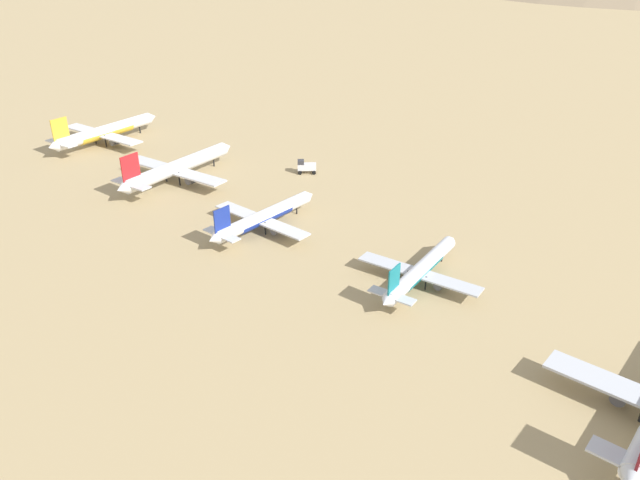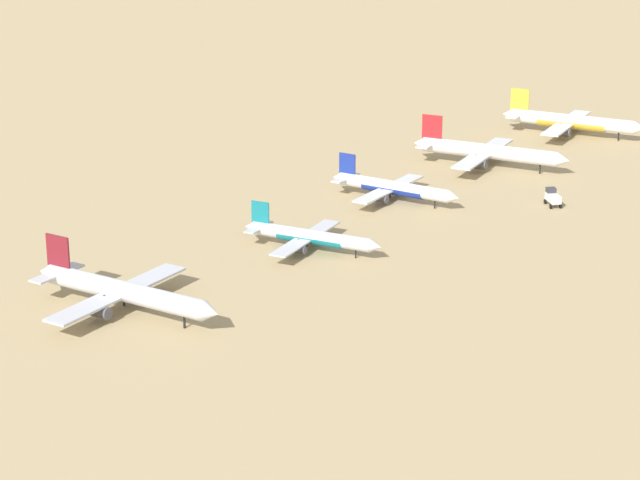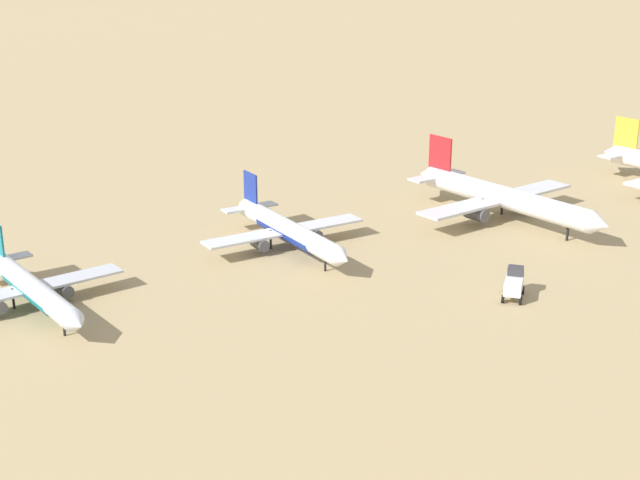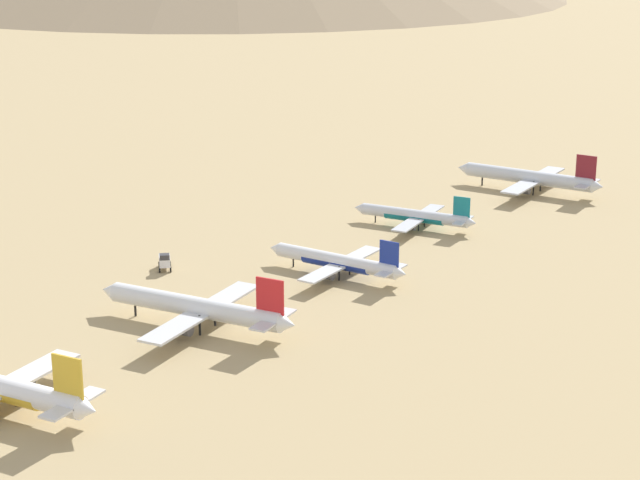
% 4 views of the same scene
% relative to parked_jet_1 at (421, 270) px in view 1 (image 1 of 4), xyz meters
% --- Properties ---
extents(ground_plane, '(1800.00, 1800.00, 0.00)m').
position_rel_parked_jet_1_xyz_m(ground_plane, '(3.40, 39.03, -3.00)').
color(ground_plane, tan).
extents(parked_jet_1, '(31.25, 25.35, 9.02)m').
position_rel_parked_jet_1_xyz_m(parked_jet_1, '(0.00, 0.00, 0.00)').
color(parked_jet_1, silver).
rests_on(parked_jet_1, ground).
extents(parked_jet_2, '(33.45, 27.21, 9.64)m').
position_rel_parked_jet_1_xyz_m(parked_jet_2, '(0.22, 40.20, 0.21)').
color(parked_jet_2, silver).
rests_on(parked_jet_2, ground).
extents(parked_jet_3, '(41.69, 33.80, 12.04)m').
position_rel_parked_jet_1_xyz_m(parked_jet_3, '(9.16, 78.57, 1.05)').
color(parked_jet_3, silver).
rests_on(parked_jet_3, ground).
extents(parked_jet_4, '(41.11, 33.30, 11.88)m').
position_rel_parked_jet_1_xyz_m(parked_jet_4, '(17.91, 121.57, 0.95)').
color(parked_jet_4, white).
rests_on(parked_jet_4, ground).
extents(service_truck, '(5.16, 5.63, 3.90)m').
position_rel_parked_jet_1_xyz_m(service_truck, '(34.44, 53.83, -0.92)').
color(service_truck, silver).
rests_on(service_truck, ground).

